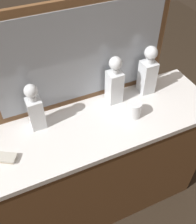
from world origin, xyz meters
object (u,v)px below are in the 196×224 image
Objects in this scene: crystal_decanter_far_right at (148,74)px; crystal_decanter_center at (114,84)px; crystal_decanter_far_left at (35,111)px; crystal_tumbler_right at (134,110)px.

crystal_decanter_center is at bearing 179.33° from crystal_decanter_far_right.
crystal_tumbler_right is (0.52, -0.15, -0.07)m from crystal_decanter_far_left.
crystal_decanter_far_left is 0.90× the size of crystal_decanter_far_right.
crystal_decanter_far_left is 2.97× the size of crystal_tumbler_right.
crystal_decanter_far_left is at bearing -178.88° from crystal_decanter_far_right.
crystal_decanter_far_right is at bearing -0.67° from crystal_decanter_center.
crystal_decanter_center is at bearing 105.01° from crystal_tumbler_right.
crystal_decanter_far_left is at bearing -178.04° from crystal_decanter_center.
crystal_decanter_center is 1.08× the size of crystal_decanter_far_left.
crystal_decanter_center is 0.19m from crystal_tumbler_right.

